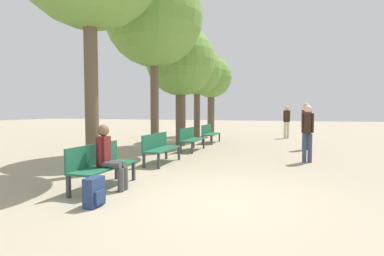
{
  "coord_description": "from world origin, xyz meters",
  "views": [
    {
      "loc": [
        1.17,
        -4.74,
        1.5
      ],
      "look_at": [
        -2.38,
        6.3,
        0.82
      ],
      "focal_mm": 28.0,
      "sensor_mm": 36.0,
      "label": 1
    }
  ],
  "objects_px": {
    "person_seated": "(109,155)",
    "bench_row_1": "(160,146)",
    "tree_row_3": "(197,71)",
    "pedestrian_near": "(287,120)",
    "bench_row_2": "(190,138)",
    "tree_row_2": "(180,62)",
    "bench_row_3": "(209,132)",
    "pedestrian_mid": "(308,130)",
    "tree_row_1": "(154,18)",
    "tree_row_4": "(211,78)",
    "bench_row_0": "(100,163)",
    "backpack": "(94,192)",
    "pedestrian_far": "(306,123)"
  },
  "relations": [
    {
      "from": "person_seated",
      "to": "bench_row_1",
      "type": "bearing_deg",
      "value": 94.64
    },
    {
      "from": "person_seated",
      "to": "tree_row_3",
      "type": "bearing_deg",
      "value": 96.84
    },
    {
      "from": "person_seated",
      "to": "pedestrian_near",
      "type": "bearing_deg",
      "value": 75.32
    },
    {
      "from": "bench_row_2",
      "to": "tree_row_2",
      "type": "relative_size",
      "value": 0.32
    },
    {
      "from": "bench_row_3",
      "to": "pedestrian_mid",
      "type": "xyz_separation_m",
      "value": [
        3.99,
        -4.16,
        0.46
      ]
    },
    {
      "from": "tree_row_1",
      "to": "tree_row_3",
      "type": "relative_size",
      "value": 1.32
    },
    {
      "from": "tree_row_1",
      "to": "bench_row_2",
      "type": "bearing_deg",
      "value": 52.21
    },
    {
      "from": "tree_row_3",
      "to": "tree_row_4",
      "type": "bearing_deg",
      "value": 90.0
    },
    {
      "from": "bench_row_0",
      "to": "pedestrian_near",
      "type": "height_order",
      "value": "pedestrian_near"
    },
    {
      "from": "bench_row_3",
      "to": "pedestrian_mid",
      "type": "height_order",
      "value": "pedestrian_mid"
    },
    {
      "from": "pedestrian_near",
      "to": "tree_row_3",
      "type": "bearing_deg",
      "value": -149.76
    },
    {
      "from": "tree_row_4",
      "to": "person_seated",
      "type": "height_order",
      "value": "tree_row_4"
    },
    {
      "from": "bench_row_1",
      "to": "tree_row_3",
      "type": "distance_m",
      "value": 7.34
    },
    {
      "from": "bench_row_1",
      "to": "pedestrian_near",
      "type": "bearing_deg",
      "value": 69.7
    },
    {
      "from": "tree_row_1",
      "to": "tree_row_4",
      "type": "relative_size",
      "value": 1.34
    },
    {
      "from": "bench_row_0",
      "to": "backpack",
      "type": "xyz_separation_m",
      "value": [
        0.59,
        -1.0,
        -0.26
      ]
    },
    {
      "from": "bench_row_3",
      "to": "tree_row_4",
      "type": "distance_m",
      "value": 4.93
    },
    {
      "from": "bench_row_1",
      "to": "bench_row_3",
      "type": "xyz_separation_m",
      "value": [
        0.0,
        5.63,
        0.0
      ]
    },
    {
      "from": "tree_row_3",
      "to": "tree_row_4",
      "type": "height_order",
      "value": "tree_row_3"
    },
    {
      "from": "pedestrian_mid",
      "to": "pedestrian_far",
      "type": "height_order",
      "value": "pedestrian_far"
    },
    {
      "from": "pedestrian_mid",
      "to": "pedestrian_far",
      "type": "bearing_deg",
      "value": 87.54
    },
    {
      "from": "tree_row_1",
      "to": "person_seated",
      "type": "xyz_separation_m",
      "value": [
        1.14,
        -4.51,
        -3.94
      ]
    },
    {
      "from": "bench_row_2",
      "to": "tree_row_1",
      "type": "relative_size",
      "value": 0.25
    },
    {
      "from": "backpack",
      "to": "pedestrian_near",
      "type": "height_order",
      "value": "pedestrian_near"
    },
    {
      "from": "tree_row_1",
      "to": "tree_row_2",
      "type": "relative_size",
      "value": 1.24
    },
    {
      "from": "bench_row_3",
      "to": "pedestrian_mid",
      "type": "bearing_deg",
      "value": -46.16
    },
    {
      "from": "person_seated",
      "to": "backpack",
      "type": "bearing_deg",
      "value": -69.36
    },
    {
      "from": "bench_row_2",
      "to": "bench_row_3",
      "type": "distance_m",
      "value": 2.81
    },
    {
      "from": "bench_row_1",
      "to": "tree_row_2",
      "type": "distance_m",
      "value": 5.31
    },
    {
      "from": "bench_row_0",
      "to": "person_seated",
      "type": "xyz_separation_m",
      "value": [
        0.23,
        -0.06,
        0.17
      ]
    },
    {
      "from": "bench_row_0",
      "to": "tree_row_1",
      "type": "distance_m",
      "value": 6.13
    },
    {
      "from": "pedestrian_far",
      "to": "tree_row_2",
      "type": "bearing_deg",
      "value": -177.72
    },
    {
      "from": "backpack",
      "to": "person_seated",
      "type": "bearing_deg",
      "value": 110.64
    },
    {
      "from": "tree_row_1",
      "to": "tree_row_3",
      "type": "distance_m",
      "value": 5.12
    },
    {
      "from": "bench_row_1",
      "to": "tree_row_1",
      "type": "bearing_deg",
      "value": 118.93
    },
    {
      "from": "bench_row_2",
      "to": "backpack",
      "type": "xyz_separation_m",
      "value": [
        0.59,
        -6.63,
        -0.26
      ]
    },
    {
      "from": "bench_row_3",
      "to": "pedestrian_far",
      "type": "xyz_separation_m",
      "value": [
        4.12,
        -1.19,
        0.53
      ]
    },
    {
      "from": "tree_row_4",
      "to": "pedestrian_mid",
      "type": "distance_m",
      "value": 9.72
    },
    {
      "from": "bench_row_1",
      "to": "pedestrian_mid",
      "type": "relative_size",
      "value": 0.97
    },
    {
      "from": "bench_row_0",
      "to": "tree_row_4",
      "type": "distance_m",
      "value": 12.69
    },
    {
      "from": "tree_row_4",
      "to": "pedestrian_far",
      "type": "relative_size",
      "value": 2.64
    },
    {
      "from": "tree_row_2",
      "to": "person_seated",
      "type": "relative_size",
      "value": 4.08
    },
    {
      "from": "bench_row_1",
      "to": "pedestrian_far",
      "type": "height_order",
      "value": "pedestrian_far"
    },
    {
      "from": "pedestrian_mid",
      "to": "bench_row_1",
      "type": "bearing_deg",
      "value": -159.81
    },
    {
      "from": "bench_row_3",
      "to": "person_seated",
      "type": "relative_size",
      "value": 1.29
    },
    {
      "from": "tree_row_4",
      "to": "backpack",
      "type": "height_order",
      "value": "tree_row_4"
    },
    {
      "from": "bench_row_3",
      "to": "tree_row_3",
      "type": "bearing_deg",
      "value": 131.8
    },
    {
      "from": "tree_row_1",
      "to": "pedestrian_near",
      "type": "relative_size",
      "value": 3.58
    },
    {
      "from": "bench_row_1",
      "to": "tree_row_2",
      "type": "xyz_separation_m",
      "value": [
        -0.91,
        4.24,
        3.06
      ]
    },
    {
      "from": "tree_row_2",
      "to": "pedestrian_mid",
      "type": "height_order",
      "value": "tree_row_2"
    }
  ]
}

